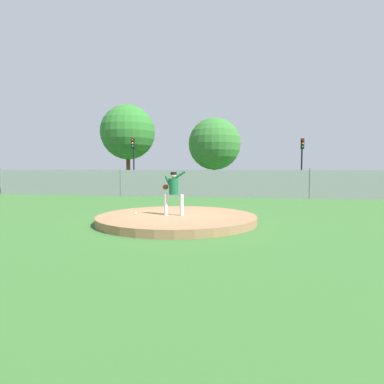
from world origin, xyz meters
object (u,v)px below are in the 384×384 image
at_px(parked_car_teal, 247,182).
at_px(traffic_light_near, 133,154).
at_px(traffic_cone_orange, 157,187).
at_px(pitcher_youth, 173,189).
at_px(parked_car_navy, 295,183).
at_px(baseball, 136,213).
at_px(parked_car_charcoal, 376,184).
at_px(parked_car_champagne, 212,182).
at_px(traffic_light_far, 302,155).
at_px(parked_car_white, 81,182).

distance_m(parked_car_teal, traffic_light_near, 11.85).
bearing_deg(parked_car_teal, traffic_cone_orange, 160.89).
height_order(pitcher_youth, parked_car_navy, pitcher_youth).
xyz_separation_m(parked_car_teal, traffic_cone_orange, (-7.97, 2.76, -0.56)).
height_order(baseball, parked_car_teal, parked_car_teal).
distance_m(pitcher_youth, baseball, 1.61).
distance_m(parked_car_navy, traffic_cone_orange, 11.87).
height_order(baseball, parked_car_charcoal, parked_car_charcoal).
relative_size(parked_car_teal, traffic_light_near, 0.96).
bearing_deg(traffic_cone_orange, parked_car_champagne, -23.14).
height_order(parked_car_champagne, traffic_light_near, traffic_light_near).
bearing_deg(baseball, parked_car_navy, 63.38).
bearing_deg(traffic_cone_orange, traffic_light_far, 8.55).
distance_m(baseball, parked_car_teal, 15.00).
xyz_separation_m(parked_car_champagne, parked_car_charcoal, (11.87, -0.82, 0.00)).
bearing_deg(parked_car_teal, traffic_light_far, 44.50).
height_order(pitcher_youth, parked_car_charcoal, pitcher_youth).
distance_m(parked_car_charcoal, traffic_light_near, 20.50).
height_order(pitcher_youth, traffic_cone_orange, pitcher_youth).
height_order(parked_car_charcoal, traffic_light_far, traffic_light_far).
distance_m(baseball, parked_car_navy, 16.47).
bearing_deg(traffic_cone_orange, parked_car_navy, -12.46).
height_order(parked_car_navy, traffic_cone_orange, parked_car_navy).
relative_size(parked_car_teal, parked_car_charcoal, 0.96).
bearing_deg(baseball, parked_car_teal, 75.43).
xyz_separation_m(parked_car_champagne, traffic_light_far, (7.56, 4.13, 2.31)).
distance_m(pitcher_youth, parked_car_champagne, 15.03).
distance_m(parked_car_teal, parked_car_charcoal, 9.08).
bearing_deg(parked_car_charcoal, parked_car_navy, 175.07).
relative_size(pitcher_youth, parked_car_charcoal, 0.33).
height_order(parked_car_teal, parked_car_white, parked_car_teal).
bearing_deg(baseball, traffic_cone_orange, 103.68).
xyz_separation_m(parked_car_champagne, parked_car_white, (-11.19, -0.19, -0.03)).
relative_size(parked_car_white, traffic_cone_orange, 7.88).
relative_size(parked_car_champagne, parked_car_teal, 0.98).
bearing_deg(parked_car_charcoal, pitcher_youth, -128.98).
bearing_deg(traffic_light_near, parked_car_charcoal, -13.13).
xyz_separation_m(parked_car_charcoal, traffic_light_far, (-4.31, 4.94, 2.30)).
relative_size(parked_car_teal, traffic_light_far, 1.00).
distance_m(parked_car_champagne, traffic_cone_orange, 5.66).
bearing_deg(parked_car_teal, parked_car_charcoal, -1.68).
relative_size(parked_car_champagne, parked_car_white, 1.03).
relative_size(baseball, parked_car_white, 0.02).
bearing_deg(baseball, parked_car_charcoal, 47.95).
distance_m(parked_car_navy, traffic_light_near, 15.14).
height_order(parked_car_white, parked_car_navy, parked_car_navy).
bearing_deg(parked_car_navy, traffic_light_near, 163.86).
xyz_separation_m(parked_car_champagne, traffic_cone_orange, (-5.18, 2.21, -0.54)).
relative_size(parked_car_champagne, parked_car_navy, 1.00).
relative_size(pitcher_youth, baseball, 20.90).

